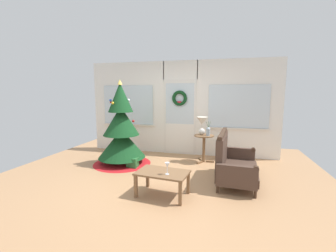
% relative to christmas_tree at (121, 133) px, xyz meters
% --- Properties ---
extents(ground_plane, '(6.76, 6.76, 0.00)m').
position_rel_christmas_tree_xyz_m(ground_plane, '(1.17, -0.83, -0.75)').
color(ground_plane, '#AD7F56').
extents(back_wall_with_door, '(5.20, 0.19, 2.55)m').
position_rel_christmas_tree_xyz_m(back_wall_with_door, '(1.17, 1.26, 0.54)').
color(back_wall_with_door, white).
rests_on(back_wall_with_door, ground).
extents(christmas_tree, '(1.37, 1.37, 2.00)m').
position_rel_christmas_tree_xyz_m(christmas_tree, '(0.00, 0.00, 0.00)').
color(christmas_tree, '#4C331E').
rests_on(christmas_tree, ground).
extents(settee_sofa, '(0.80, 1.40, 0.96)m').
position_rel_christmas_tree_xyz_m(settee_sofa, '(2.54, -0.49, -0.37)').
color(settee_sofa, '#3D281C').
rests_on(settee_sofa, ground).
extents(side_table, '(0.50, 0.48, 0.67)m').
position_rel_christmas_tree_xyz_m(side_table, '(1.90, 0.62, -0.27)').
color(side_table, brown).
rests_on(side_table, ground).
extents(table_lamp, '(0.28, 0.28, 0.44)m').
position_rel_christmas_tree_xyz_m(table_lamp, '(1.84, 0.66, 0.21)').
color(table_lamp, silver).
rests_on(table_lamp, side_table).
extents(flower_vase, '(0.11, 0.10, 0.35)m').
position_rel_christmas_tree_xyz_m(flower_vase, '(2.00, 0.56, 0.04)').
color(flower_vase, '#99ADBC').
rests_on(flower_vase, side_table).
extents(coffee_table, '(0.89, 0.61, 0.41)m').
position_rel_christmas_tree_xyz_m(coffee_table, '(1.41, -1.41, -0.40)').
color(coffee_table, brown).
rests_on(coffee_table, ground).
extents(wine_glass, '(0.08, 0.08, 0.20)m').
position_rel_christmas_tree_xyz_m(wine_glass, '(1.52, -1.51, -0.20)').
color(wine_glass, silver).
rests_on(wine_glass, coffee_table).
extents(gift_box, '(0.23, 0.21, 0.23)m').
position_rel_christmas_tree_xyz_m(gift_box, '(0.37, -0.23, -0.63)').
color(gift_box, '#266633').
rests_on(gift_box, ground).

